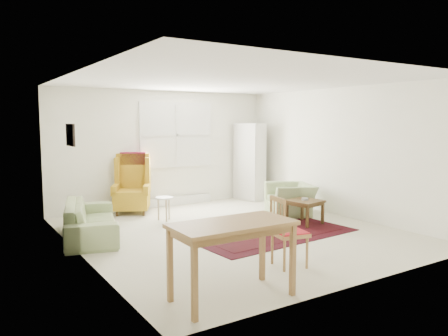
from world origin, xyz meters
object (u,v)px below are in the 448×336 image
cabinet (250,162)px  desk_chair (290,232)px  stool (165,209)px  desk (232,261)px  sofa (91,213)px  wingback_chair (132,183)px  armchair (290,196)px  coffee_table (305,212)px

cabinet → desk_chair: 4.84m
stool → desk: 3.81m
sofa → wingback_chair: 1.85m
armchair → wingback_chair: 3.19m
coffee_table → cabinet: 2.74m
armchair → coffee_table: armchair is taller
coffee_table → desk: 3.60m
sofa → coffee_table: 3.69m
sofa → armchair: sofa is taller
cabinet → desk_chair: (-2.39, -4.19, -0.45)m
coffee_table → desk_chair: (-1.76, -1.61, 0.23)m
wingback_chair → stool: bearing=-45.7°
sofa → armchair: bearing=-81.4°
armchair → coffee_table: (-0.33, -0.77, -0.15)m
stool → desk_chair: bearing=-85.7°
sofa → armchair: (3.82, -0.42, -0.02)m
armchair → cabinet: size_ratio=0.52×
armchair → desk_chair: desk_chair is taller
armchair → stool: (-2.33, 0.85, -0.14)m
armchair → desk_chair: bearing=-19.1°
stool → desk: (-0.93, -3.69, 0.18)m
coffee_table → desk: (-2.93, -2.07, 0.18)m
sofa → coffee_table: sofa is taller
sofa → wingback_chair: size_ratio=1.59×
desk → coffee_table: bearing=35.2°
sofa → desk_chair: size_ratio=2.14×
sofa → wingback_chair: wingback_chair is taller
coffee_table → stool: (-2.00, 1.62, 0.00)m
wingback_chair → coffee_table: size_ratio=2.25×
armchair → stool: bearing=-88.0°
armchair → stool: armchair is taller
sofa → desk: desk is taller
stool → wingback_chair: bearing=106.5°
sofa → stool: (1.48, 0.43, -0.17)m
armchair → sofa: bearing=-74.2°
sofa → wingback_chair: bearing=-26.1°
sofa → stool: size_ratio=4.32×
wingback_chair → stool: wingback_chair is taller
armchair → desk: size_ratio=0.74×
desk → desk_chair: size_ratio=1.41×
desk → cabinet: bearing=52.5°
stool → cabinet: size_ratio=0.25×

